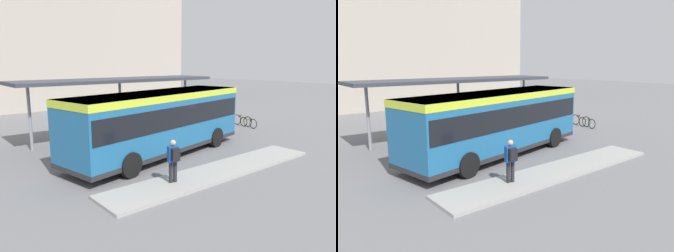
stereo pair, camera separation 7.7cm
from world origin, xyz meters
The scene contains 9 objects.
ground_plane centered at (0.00, 0.00, 0.00)m, with size 120.00×120.00×0.00m, color slate.
curb_island centered at (0.25, -3.57, 0.06)m, with size 10.60×1.80×0.12m.
city_bus centered at (0.01, 0.00, 1.80)m, with size 10.41×4.43×3.07m.
pedestrian_waiting centered at (-2.09, -3.50, 1.04)m, with size 0.43×0.47×1.60m.
bicycle_green centered at (8.95, 1.55, 0.34)m, with size 0.48×1.57×0.68m.
bicycle_red centered at (9.18, 2.27, 0.38)m, with size 0.48×1.74×0.75m.
station_shelter centered at (0.66, 4.76, 3.35)m, with size 12.35×2.91×3.50m.
potted_planter_near_shelter centered at (4.94, 1.93, 0.59)m, with size 0.79×0.79×1.15m.
station_building centered at (5.08, 23.31, 6.05)m, with size 24.63×10.22×12.09m.
Camera 1 is at (-9.43, -12.19, 4.46)m, focal length 35.00 mm.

